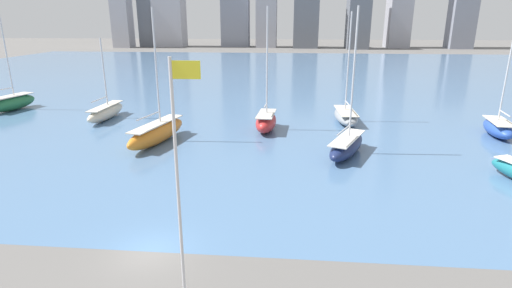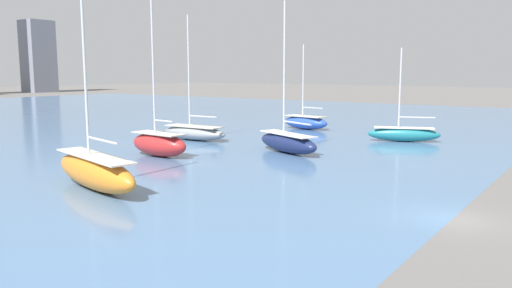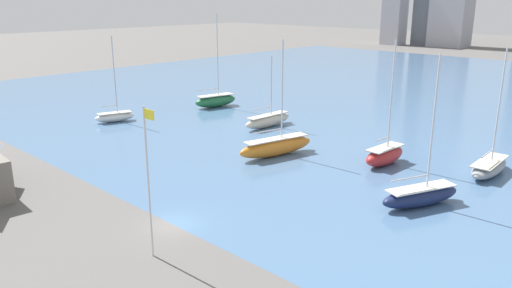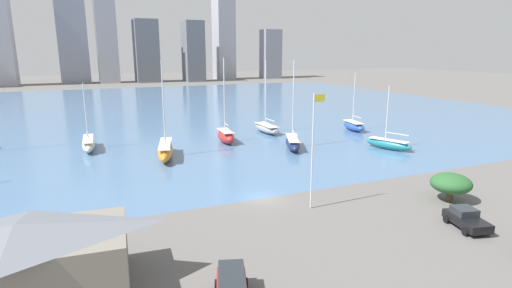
{
  "view_description": "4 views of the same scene",
  "coord_description": "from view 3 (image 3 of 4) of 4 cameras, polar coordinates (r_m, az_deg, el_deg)",
  "views": [
    {
      "loc": [
        7.83,
        -19.31,
        12.75
      ],
      "look_at": [
        4.89,
        13.22,
        2.48
      ],
      "focal_mm": 28.0,
      "sensor_mm": 36.0,
      "label": 1
    },
    {
      "loc": [
        -25.87,
        -6.16,
        7.42
      ],
      "look_at": [
        0.94,
        13.0,
        2.69
      ],
      "focal_mm": 35.0,
      "sensor_mm": 36.0,
      "label": 2
    },
    {
      "loc": [
        31.67,
        -23.11,
        18.49
      ],
      "look_at": [
        1.49,
        8.65,
        5.58
      ],
      "focal_mm": 35.0,
      "sensor_mm": 36.0,
      "label": 3
    },
    {
      "loc": [
        -16.35,
        -36.19,
        15.19
      ],
      "look_at": [
        4.18,
        11.79,
        2.98
      ],
      "focal_mm": 28.0,
      "sensor_mm": 36.0,
      "label": 4
    }
  ],
  "objects": [
    {
      "name": "sailboat_green",
      "position": [
        87.95,
        -4.64,
        5.01
      ],
      "size": [
        4.05,
        8.26,
        15.92
      ],
      "rotation": [
        0.0,
        0.0,
        -0.2
      ],
      "color": "#236B3D",
      "rests_on": "harbor_water"
    },
    {
      "name": "sailboat_navy",
      "position": [
        48.49,
        18.3,
        -5.59
      ],
      "size": [
        5.27,
        8.58,
        13.88
      ],
      "rotation": [
        0.0,
        0.0,
        -0.4
      ],
      "color": "#19234C",
      "rests_on": "harbor_water"
    },
    {
      "name": "sailboat_gray",
      "position": [
        59.66,
        25.09,
        -2.35
      ],
      "size": [
        2.97,
        8.46,
        13.61
      ],
      "rotation": [
        0.0,
        0.0,
        0.05
      ],
      "color": "gray",
      "rests_on": "harbor_water"
    },
    {
      "name": "sailboat_cream",
      "position": [
        74.02,
        1.37,
        2.74
      ],
      "size": [
        2.12,
        9.15,
        10.42
      ],
      "rotation": [
        0.0,
        0.0,
        -0.03
      ],
      "color": "beige",
      "rests_on": "harbor_water"
    },
    {
      "name": "harbor_water",
      "position": [
        100.07,
        24.37,
        4.3
      ],
      "size": [
        180.0,
        140.0,
        0.0
      ],
      "color": "#4C7099",
      "rests_on": "ground_plane"
    },
    {
      "name": "sailboat_red",
      "position": [
        58.96,
        14.49,
        -1.21
      ],
      "size": [
        2.69,
        6.72,
        14.11
      ],
      "rotation": [
        0.0,
        0.0,
        -0.06
      ],
      "color": "#B72828",
      "rests_on": "harbor_water"
    },
    {
      "name": "flag_pole",
      "position": [
        36.26,
        -12.18,
        -3.82
      ],
      "size": [
        1.24,
        0.14,
        11.39
      ],
      "color": "silver",
      "rests_on": "ground_plane"
    },
    {
      "name": "sailboat_white",
      "position": [
        80.13,
        -15.84,
        3.1
      ],
      "size": [
        3.64,
        6.39,
        13.03
      ],
      "rotation": [
        0.0,
        0.0,
        -0.31
      ],
      "color": "white",
      "rests_on": "harbor_water"
    },
    {
      "name": "sailboat_orange",
      "position": [
        60.4,
        2.33,
        -0.25
      ],
      "size": [
        4.34,
        10.55,
        13.88
      ],
      "rotation": [
        0.0,
        0.0,
        -0.23
      ],
      "color": "orange",
      "rests_on": "harbor_water"
    },
    {
      "name": "ground_plane",
      "position": [
        43.35,
        -9.47,
        -9.08
      ],
      "size": [
        500.0,
        500.0,
        0.0
      ],
      "primitive_type": "plane",
      "color": "#605E5B"
    }
  ]
}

